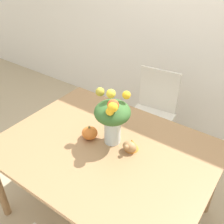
# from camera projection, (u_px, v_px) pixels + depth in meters

# --- Properties ---
(ground_plane) EXTENTS (12.00, 12.00, 0.00)m
(ground_plane) POSITION_uv_depth(u_px,v_px,m) (107.00, 211.00, 2.24)
(ground_plane) COLOR tan
(wall_back) EXTENTS (8.00, 0.06, 2.70)m
(wall_back) POSITION_uv_depth(u_px,v_px,m) (200.00, 11.00, 2.54)
(wall_back) COLOR white
(wall_back) RESTS_ON ground_plane
(dining_table) EXTENTS (1.48, 1.12, 0.73)m
(dining_table) POSITION_uv_depth(u_px,v_px,m) (106.00, 155.00, 1.88)
(dining_table) COLOR #9E754C
(dining_table) RESTS_ON ground_plane
(flower_vase) EXTENTS (0.26, 0.25, 0.41)m
(flower_vase) POSITION_uv_depth(u_px,v_px,m) (112.00, 116.00, 1.76)
(flower_vase) COLOR silver
(flower_vase) RESTS_ON dining_table
(pumpkin) EXTENTS (0.11, 0.11, 0.10)m
(pumpkin) POSITION_uv_depth(u_px,v_px,m) (90.00, 133.00, 1.89)
(pumpkin) COLOR orange
(pumpkin) RESTS_ON dining_table
(turkey_figurine) EXTENTS (0.10, 0.14, 0.08)m
(turkey_figurine) POSITION_uv_depth(u_px,v_px,m) (131.00, 145.00, 1.79)
(turkey_figurine) COLOR #A87A4C
(turkey_figurine) RESTS_ON dining_table
(dining_chair_near_window) EXTENTS (0.46, 0.46, 0.91)m
(dining_chair_near_window) POSITION_uv_depth(u_px,v_px,m) (152.00, 114.00, 2.61)
(dining_chair_near_window) COLOR silver
(dining_chair_near_window) RESTS_ON ground_plane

